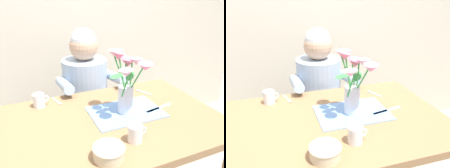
# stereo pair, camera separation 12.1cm
# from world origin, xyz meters

# --- Properties ---
(wood_panel_backdrop) EXTENTS (4.00, 0.10, 2.50)m
(wood_panel_backdrop) POSITION_xyz_m (0.00, 1.05, 1.25)
(wood_panel_backdrop) COLOR beige
(wood_panel_backdrop) RESTS_ON ground_plane
(dining_table) EXTENTS (1.20, 0.80, 0.74)m
(dining_table) POSITION_xyz_m (0.00, 0.00, 0.64)
(dining_table) COLOR olive
(dining_table) RESTS_ON ground_plane
(seated_person) EXTENTS (0.45, 0.47, 1.14)m
(seated_person) POSITION_xyz_m (0.05, 0.62, 0.56)
(seated_person) COLOR #4C4C56
(seated_person) RESTS_ON ground_plane
(striped_placemat) EXTENTS (0.40, 0.28, 0.00)m
(striped_placemat) POSITION_xyz_m (0.11, 0.04, 0.74)
(striped_placemat) COLOR #6B93D1
(striped_placemat) RESTS_ON dining_table
(flower_vase) EXTENTS (0.21, 0.25, 0.35)m
(flower_vase) POSITION_xyz_m (0.11, 0.04, 0.94)
(flower_vase) COLOR silver
(flower_vase) RESTS_ON dining_table
(ceramic_bowl) EXTENTS (0.14, 0.14, 0.06)m
(ceramic_bowl) POSITION_xyz_m (-0.12, -0.28, 0.77)
(ceramic_bowl) COLOR beige
(ceramic_bowl) RESTS_ON dining_table
(dinner_knife) EXTENTS (0.19, 0.05, 0.00)m
(dinner_knife) POSITION_xyz_m (0.31, 0.00, 0.74)
(dinner_knife) COLOR silver
(dinner_knife) RESTS_ON dining_table
(coffee_cup) EXTENTS (0.09, 0.07, 0.08)m
(coffee_cup) POSITION_xyz_m (0.03, -0.22, 0.78)
(coffee_cup) COLOR silver
(coffee_cup) RESTS_ON dining_table
(tea_cup) EXTENTS (0.09, 0.07, 0.08)m
(tea_cup) POSITION_xyz_m (-0.33, 0.30, 0.78)
(tea_cup) COLOR silver
(tea_cup) RESTS_ON dining_table
(spoon_0) EXTENTS (0.07, 0.11, 0.01)m
(spoon_0) POSITION_xyz_m (0.33, 0.25, 0.74)
(spoon_0) COLOR silver
(spoon_0) RESTS_ON dining_table
(spoon_2) EXTENTS (0.05, 0.12, 0.01)m
(spoon_2) POSITION_xyz_m (-0.22, 0.31, 0.74)
(spoon_2) COLOR silver
(spoon_2) RESTS_ON dining_table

